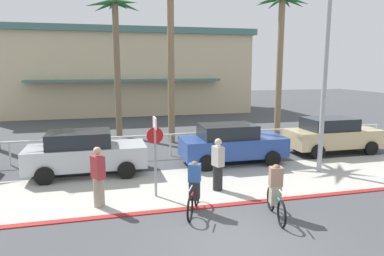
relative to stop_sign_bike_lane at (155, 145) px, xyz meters
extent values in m
plane|color=#424447|center=(1.46, 6.57, -1.68)|extent=(80.00, 80.00, 0.00)
cube|color=#ADAAA0|center=(1.46, 0.77, -1.67)|extent=(44.00, 4.00, 0.02)
cube|color=maroon|center=(1.46, -1.23, -1.66)|extent=(44.00, 0.24, 0.03)
cube|color=beige|center=(0.50, 22.61, 1.70)|extent=(21.68, 8.09, 6.75)
cube|color=#47706B|center=(0.50, 22.61, 5.32)|extent=(22.28, 8.69, 0.50)
cube|color=#47706B|center=(0.50, 18.07, 1.32)|extent=(15.17, 1.20, 0.16)
cylinder|color=white|center=(1.46, 5.07, -0.68)|extent=(22.62, 0.08, 0.08)
cylinder|color=white|center=(-5.33, 5.07, -1.18)|extent=(0.08, 0.08, 1.00)
cylinder|color=white|center=(-3.06, 5.07, -1.18)|extent=(0.08, 0.08, 1.00)
cylinder|color=white|center=(-0.80, 5.07, -1.18)|extent=(0.08, 0.08, 1.00)
cylinder|color=white|center=(1.46, 5.07, -1.18)|extent=(0.08, 0.08, 1.00)
cylinder|color=white|center=(3.72, 5.07, -1.18)|extent=(0.08, 0.08, 1.00)
cylinder|color=white|center=(5.98, 5.07, -1.18)|extent=(0.08, 0.08, 1.00)
cylinder|color=white|center=(8.24, 5.07, -1.18)|extent=(0.08, 0.08, 1.00)
cylinder|color=white|center=(10.50, 5.07, -1.18)|extent=(0.08, 0.08, 1.00)
cylinder|color=white|center=(12.77, 5.07, -1.18)|extent=(0.08, 0.08, 1.00)
cylinder|color=gray|center=(0.00, 0.00, -0.58)|extent=(0.08, 0.08, 2.20)
cube|color=white|center=(0.00, 0.00, 0.70)|extent=(0.04, 0.56, 0.36)
cylinder|color=red|center=(0.00, 0.00, 0.30)|extent=(0.52, 0.03, 0.52)
cylinder|color=#9EA0A5|center=(6.62, 1.11, 2.07)|extent=(0.18, 0.18, 7.50)
cylinder|color=#756047|center=(-0.59, 10.51, 2.17)|extent=(0.36, 0.36, 7.69)
cone|color=#235B2D|center=(0.11, 10.51, 5.76)|extent=(1.52, 0.32, 0.81)
cone|color=#235B2D|center=(-0.19, 11.00, 5.88)|extent=(1.08, 1.24, 0.58)
cone|color=#235B2D|center=(-0.74, 11.16, 5.87)|extent=(0.62, 1.44, 0.61)
cone|color=#235B2D|center=(-1.16, 10.79, 5.75)|extent=(1.40, 0.90, 0.83)
cone|color=#235B2D|center=(-1.39, 10.12, 5.79)|extent=(1.81, 1.09, 0.76)
cone|color=#235B2D|center=(-0.77, 9.71, 5.87)|extent=(0.69, 1.72, 0.59)
cone|color=#235B2D|center=(-0.03, 9.81, 5.88)|extent=(1.40, 1.64, 0.59)
cylinder|color=#846B4C|center=(2.09, 8.02, 3.25)|extent=(0.36, 0.36, 9.85)
cylinder|color=#846B4C|center=(8.57, 8.33, 2.30)|extent=(0.36, 0.36, 7.95)
cone|color=#235B2D|center=(9.25, 8.33, 6.02)|extent=(1.49, 0.32, 0.82)
cone|color=#235B2D|center=(9.18, 8.94, 6.09)|extent=(1.50, 1.50, 0.69)
cone|color=#235B2D|center=(8.57, 9.24, 6.07)|extent=(0.32, 1.90, 0.72)
cone|color=#235B2D|center=(8.01, 8.89, 6.10)|extent=(1.40, 1.40, 0.67)
cone|color=#235B2D|center=(7.83, 8.33, 6.06)|extent=(1.56, 0.32, 0.74)
cone|color=#235B2D|center=(8.11, 7.86, 6.01)|extent=(1.24, 1.24, 0.83)
cone|color=#235B2D|center=(9.10, 7.80, 6.01)|extent=(1.36, 1.36, 0.84)
cube|color=#B2B7BC|center=(-2.18, 2.98, -0.95)|extent=(4.40, 1.80, 0.80)
cube|color=#1E2328|center=(-2.43, 2.98, -0.27)|extent=(2.29, 1.58, 0.56)
cylinder|color=black|center=(-0.77, 3.88, -1.35)|extent=(0.66, 0.22, 0.66)
cylinder|color=black|center=(-0.77, 2.08, -1.35)|extent=(0.66, 0.22, 0.66)
cylinder|color=black|center=(-3.59, 3.88, -1.35)|extent=(0.66, 0.22, 0.66)
cylinder|color=black|center=(-3.59, 2.08, -1.35)|extent=(0.66, 0.22, 0.66)
cube|color=#284793|center=(3.78, 3.15, -0.95)|extent=(4.40, 1.80, 0.80)
cube|color=#1E2328|center=(3.53, 3.15, -0.27)|extent=(2.29, 1.58, 0.56)
cylinder|color=black|center=(5.19, 4.05, -1.35)|extent=(0.66, 0.22, 0.66)
cylinder|color=black|center=(5.19, 2.25, -1.35)|extent=(0.66, 0.22, 0.66)
cylinder|color=black|center=(2.37, 4.05, -1.35)|extent=(0.66, 0.22, 0.66)
cylinder|color=black|center=(2.37, 2.25, -1.35)|extent=(0.66, 0.22, 0.66)
cube|color=tan|center=(9.12, 3.76, -0.95)|extent=(4.40, 1.80, 0.80)
cube|color=#1E2328|center=(8.87, 3.76, -0.27)|extent=(2.29, 1.58, 0.56)
cylinder|color=black|center=(10.52, 4.66, -1.35)|extent=(0.66, 0.22, 0.66)
cylinder|color=black|center=(10.52, 2.86, -1.35)|extent=(0.66, 0.22, 0.66)
cylinder|color=black|center=(7.71, 4.66, -1.35)|extent=(0.66, 0.22, 0.66)
cylinder|color=black|center=(7.71, 2.86, -1.35)|extent=(0.66, 0.22, 0.66)
torus|color=black|center=(2.82, -2.92, -1.35)|extent=(0.21, 0.72, 0.72)
torus|color=black|center=(3.06, -1.85, -1.35)|extent=(0.21, 0.72, 0.72)
cylinder|color=#197F7A|center=(2.99, -2.17, -1.20)|extent=(0.19, 0.69, 0.35)
cylinder|color=#197F7A|center=(2.87, -2.69, -1.06)|extent=(0.13, 0.38, 0.07)
cylinder|color=#197F7A|center=(2.97, -2.27, -1.13)|extent=(0.05, 0.05, 0.44)
cylinder|color=silver|center=(2.83, -2.87, -0.80)|extent=(0.14, 0.50, 0.04)
cube|color=gray|center=(2.97, -2.27, -1.07)|extent=(0.34, 0.37, 0.52)
cube|color=#93705B|center=(2.97, -2.27, -0.55)|extent=(0.39, 0.33, 0.52)
sphere|color=brown|center=(2.97, -2.27, -0.32)|extent=(0.22, 0.22, 0.22)
torus|color=black|center=(0.62, -2.00, -1.35)|extent=(0.36, 0.68, 0.72)
torus|color=black|center=(1.08, -1.00, -1.35)|extent=(0.36, 0.68, 0.72)
cylinder|color=red|center=(0.94, -1.30, -1.20)|extent=(0.34, 0.65, 0.35)
cylinder|color=red|center=(0.72, -1.78, -1.06)|extent=(0.21, 0.37, 0.07)
cylinder|color=red|center=(0.90, -1.39, -1.13)|extent=(0.05, 0.05, 0.44)
cylinder|color=silver|center=(0.64, -1.95, -0.80)|extent=(0.24, 0.47, 0.04)
cube|color=#232326|center=(0.90, -1.39, -1.07)|extent=(0.39, 0.41, 0.52)
cube|color=#2D5699|center=(0.90, -1.39, -0.55)|extent=(0.42, 0.38, 0.52)
sphere|color=brown|center=(0.90, -1.39, -0.32)|extent=(0.22, 0.22, 0.22)
cylinder|color=#232326|center=(2.08, 0.06, -1.25)|extent=(0.40, 0.40, 0.85)
cube|color=#B7B2A8|center=(2.08, 0.06, -0.50)|extent=(0.36, 0.46, 0.66)
sphere|color=beige|center=(2.08, 0.06, -0.02)|extent=(0.23, 0.23, 0.23)
cylinder|color=gray|center=(-1.74, -0.42, -1.24)|extent=(0.44, 0.44, 0.87)
cube|color=#A33338|center=(-1.74, -0.42, -0.47)|extent=(0.43, 0.48, 0.67)
sphere|color=#D6A884|center=(-1.74, -0.42, 0.01)|extent=(0.24, 0.24, 0.24)
camera|label=1|loc=(-1.57, -10.75, 2.41)|focal=33.36mm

